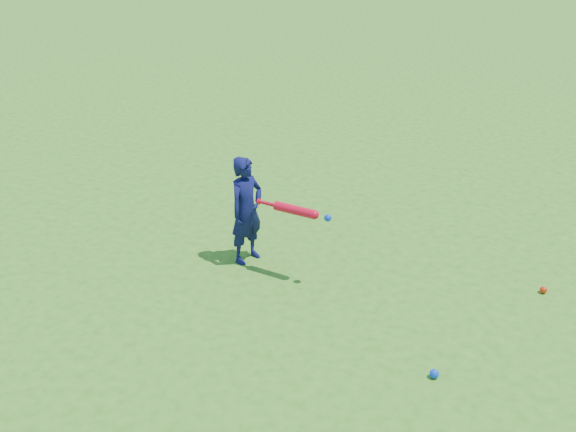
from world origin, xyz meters
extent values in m
plane|color=#33741B|center=(0.00, 0.00, 0.00)|extent=(80.00, 80.00, 0.00)
imported|color=#0F1146|center=(-0.52, -0.18, 0.59)|extent=(0.38, 0.48, 1.17)
sphere|color=red|center=(2.43, 0.54, 0.04)|extent=(0.07, 0.07, 0.07)
sphere|color=blue|center=(1.80, -1.20, 0.04)|extent=(0.08, 0.08, 0.08)
cylinder|color=red|center=(-0.34, -0.25, 0.75)|extent=(0.02, 0.06, 0.06)
cylinder|color=red|center=(-0.23, -0.25, 0.75)|extent=(0.21, 0.05, 0.04)
cylinder|color=red|center=(0.08, -0.27, 0.75)|extent=(0.44, 0.12, 0.09)
sphere|color=red|center=(0.30, -0.28, 0.75)|extent=(0.09, 0.09, 0.09)
sphere|color=#0C38D6|center=(0.44, -0.28, 0.75)|extent=(0.07, 0.07, 0.07)
camera|label=1|loc=(2.61, -5.41, 3.43)|focal=40.00mm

